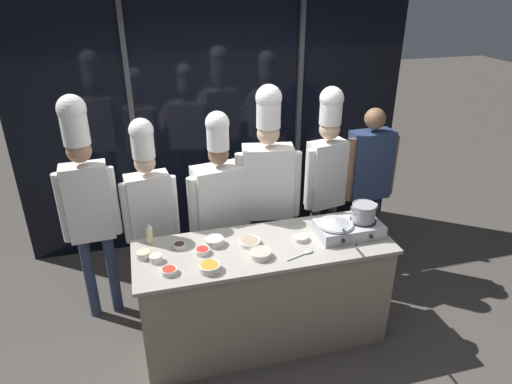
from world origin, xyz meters
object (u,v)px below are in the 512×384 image
at_px(frying_pan, 336,222).
at_px(prep_bowl_chicken, 301,238).
at_px(chef_line, 220,200).
at_px(chef_pastry, 268,180).
at_px(prep_bowl_rice, 214,241).
at_px(prep_bowl_noodles, 156,258).
at_px(chef_sous, 149,202).
at_px(person_guest, 369,176).
at_px(prep_bowl_soy_glaze, 179,245).
at_px(prep_bowl_ginger, 143,254).
at_px(prep_bowl_shrimp, 260,254).
at_px(stock_pot, 364,212).
at_px(serving_spoon_slotted, 305,253).
at_px(prep_bowl_chili_flakes, 169,271).
at_px(portable_stove, 349,228).
at_px(prep_bowl_mushrooms, 250,242).
at_px(prep_bowl_bell_pepper, 202,251).
at_px(squeeze_bottle_oil, 149,234).
at_px(prep_bowl_carrots, 210,267).
at_px(chef_head, 86,192).
at_px(chef_apprentice, 327,168).

distance_m(frying_pan, prep_bowl_chicken, 0.31).
height_order(chef_line, chef_pastry, chef_pastry).
relative_size(prep_bowl_rice, prep_bowl_noodles, 1.54).
bearing_deg(frying_pan, chef_sous, 153.65).
bearing_deg(person_guest, prep_bowl_soy_glaze, 14.19).
bearing_deg(prep_bowl_ginger, prep_bowl_shrimp, -14.48).
bearing_deg(prep_bowl_rice, stock_pot, -6.14).
relative_size(serving_spoon_slotted, person_guest, 0.14).
relative_size(prep_bowl_shrimp, chef_pastry, 0.08).
xyz_separation_m(prep_bowl_chili_flakes, person_guest, (2.04, 0.93, 0.11)).
distance_m(prep_bowl_ginger, person_guest, 2.31).
relative_size(prep_bowl_chicken, chef_line, 0.06).
distance_m(portable_stove, stock_pot, 0.18).
height_order(prep_bowl_mushrooms, chef_pastry, chef_pastry).
bearing_deg(person_guest, prep_bowl_bell_pepper, 19.11).
xyz_separation_m(prep_bowl_chicken, chef_sous, (-1.14, 0.69, 0.13)).
bearing_deg(prep_bowl_ginger, portable_stove, -3.04).
bearing_deg(squeeze_bottle_oil, prep_bowl_rice, -18.18).
height_order(chef_sous, chef_pastry, chef_pastry).
bearing_deg(person_guest, prep_bowl_rice, 17.59).
bearing_deg(chef_sous, prep_bowl_rice, 121.09).
relative_size(chef_sous, chef_line, 0.99).
bearing_deg(prep_bowl_ginger, person_guest, 17.14).
bearing_deg(prep_bowl_mushrooms, prep_bowl_rice, 166.63).
relative_size(prep_bowl_bell_pepper, chef_pastry, 0.06).
relative_size(squeeze_bottle_oil, prep_bowl_carrots, 1.05).
distance_m(prep_bowl_carrots, chef_head, 1.27).
distance_m(stock_pot, prep_bowl_carrots, 1.33).
bearing_deg(chef_apprentice, chef_head, -8.91).
xyz_separation_m(portable_stove, squeeze_bottle_oil, (-1.57, 0.29, 0.03)).
bearing_deg(chef_head, prep_bowl_noodles, 122.04).
distance_m(prep_bowl_chicken, chef_sous, 1.34).
distance_m(portable_stove, prep_bowl_chili_flakes, 1.47).
height_order(squeeze_bottle_oil, serving_spoon_slotted, squeeze_bottle_oil).
distance_m(prep_bowl_rice, serving_spoon_slotted, 0.71).
bearing_deg(frying_pan, chef_apprentice, 72.76).
height_order(stock_pot, serving_spoon_slotted, stock_pot).
xyz_separation_m(chef_apprentice, person_guest, (0.45, 0.01, -0.13)).
bearing_deg(frying_pan, prep_bowl_soy_glaze, 172.68).
bearing_deg(prep_bowl_shrimp, chef_sous, 132.44).
xyz_separation_m(prep_bowl_chili_flakes, chef_sous, (-0.08, 0.86, 0.13)).
bearing_deg(chef_head, prep_bowl_ginger, 119.97).
distance_m(prep_bowl_bell_pepper, chef_sous, 0.76).
distance_m(prep_bowl_soy_glaze, chef_sous, 0.59).
height_order(prep_bowl_ginger, prep_bowl_noodles, prep_bowl_ginger).
xyz_separation_m(chef_pastry, person_guest, (1.06, 0.09, -0.12)).
relative_size(prep_bowl_ginger, prep_bowl_shrimp, 0.64).
distance_m(prep_bowl_noodles, serving_spoon_slotted, 1.12).
height_order(frying_pan, prep_bowl_noodles, frying_pan).
bearing_deg(chef_apprentice, portable_stove, 70.47).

